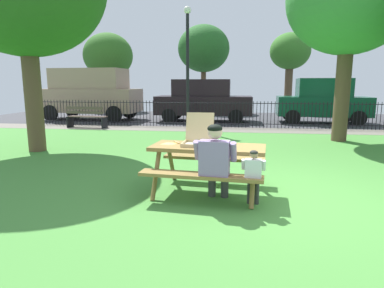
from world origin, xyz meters
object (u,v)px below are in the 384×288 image
object	(u,v)px
picnic_table_foreground	(208,156)
parked_car_left	(203,100)
parked_car_center	(322,100)
child_at_table	(253,173)
pizza_box_open	(198,137)
adult_at_table	(215,160)
far_tree_midleft	(204,49)
lamp_post_walkway	(188,57)
far_tree_center	(290,53)
pizza_slice_on_table	(171,143)
parked_car_far_left	(90,93)
far_tree_left	(108,56)
park_bench_left	(87,117)

from	to	relation	value
picnic_table_foreground	parked_car_left	xyz separation A→B (m)	(-1.09, 10.28, 0.41)
parked_car_center	picnic_table_foreground	bearing A→B (deg)	-112.40
child_at_table	pizza_box_open	bearing A→B (deg)	140.80
adult_at_table	child_at_table	distance (m)	0.56
far_tree_midleft	child_at_table	bearing A→B (deg)	-81.95
pizza_box_open	parked_car_center	size ratio (longest dim) A/B	0.14
lamp_post_walkway	far_tree_center	size ratio (longest dim) A/B	0.95
pizza_box_open	adult_at_table	size ratio (longest dim) A/B	0.47
picnic_table_foreground	pizza_slice_on_table	bearing A→B (deg)	169.07
far_tree_midleft	parked_car_left	bearing A→B (deg)	-84.35
child_at_table	parked_car_far_left	distance (m)	13.13
adult_at_table	lamp_post_walkway	bearing A→B (deg)	101.11
child_at_table	parked_car_left	distance (m)	11.03
child_at_table	far_tree_left	world-z (taller)	far_tree_left
adult_at_table	park_bench_left	size ratio (longest dim) A/B	0.73
adult_at_table	parked_car_center	bearing A→B (deg)	69.28
park_bench_left	parked_car_center	xyz separation A→B (m)	(9.75, 2.90, 0.59)
parked_car_far_left	parked_car_center	distance (m)	10.86
pizza_slice_on_table	far_tree_center	xyz separation A→B (m)	(4.21, 15.94, 2.81)
far_tree_center	pizza_box_open	bearing A→B (deg)	-103.25
parked_car_center	parked_car_left	bearing A→B (deg)	180.00
adult_at_table	far_tree_left	size ratio (longest dim) A/B	0.24
adult_at_table	far_tree_midleft	size ratio (longest dim) A/B	0.22
adult_at_table	parked_car_left	xyz separation A→B (m)	(-1.24, 10.80, 0.35)
far_tree_center	parked_car_center	bearing A→B (deg)	-83.63
parked_car_center	far_tree_midleft	bearing A→B (deg)	135.60
pizza_slice_on_table	adult_at_table	xyz separation A→B (m)	(0.78, -0.64, -0.12)
pizza_slice_on_table	park_bench_left	bearing A→B (deg)	123.98
far_tree_midleft	parked_car_center	bearing A→B (deg)	-44.40
picnic_table_foreground	pizza_slice_on_table	distance (m)	0.66
adult_at_table	parked_car_far_left	distance (m)	12.76
parked_car_far_left	far_tree_midleft	bearing A→B (deg)	49.39
adult_at_table	far_tree_center	size ratio (longest dim) A/B	0.25
far_tree_left	far_tree_midleft	world-z (taller)	far_tree_midleft
picnic_table_foreground	parked_car_left	bearing A→B (deg)	96.06
pizza_box_open	parked_car_center	bearing A→B (deg)	66.61
adult_at_table	pizza_slice_on_table	bearing A→B (deg)	140.56
parked_car_left	parked_car_center	bearing A→B (deg)	-0.00
parked_car_far_left	pizza_slice_on_table	bearing A→B (deg)	-59.46
pizza_box_open	parked_car_left	bearing A→B (deg)	95.20
child_at_table	lamp_post_walkway	distance (m)	8.74
parked_car_far_left	parked_car_center	world-z (taller)	parked_car_far_left
child_at_table	lamp_post_walkway	bearing A→B (deg)	104.59
park_bench_left	parked_car_center	bearing A→B (deg)	16.54
park_bench_left	far_tree_center	distance (m)	12.97
child_at_table	parked_car_left	xyz separation A→B (m)	(-1.78, 10.88, 0.49)
parked_car_far_left	parked_car_left	size ratio (longest dim) A/B	1.09
child_at_table	adult_at_table	bearing A→B (deg)	171.51
parked_car_center	pizza_slice_on_table	bearing A→B (deg)	-115.56
child_at_table	far_tree_center	size ratio (longest dim) A/B	0.18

